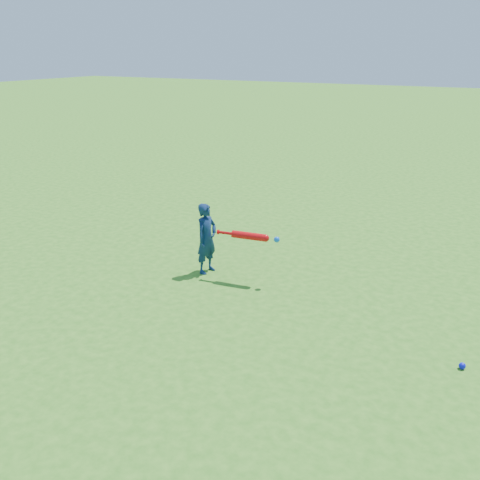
{
  "coord_description": "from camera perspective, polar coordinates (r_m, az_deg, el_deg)",
  "views": [
    {
      "loc": [
        3.5,
        -6.42,
        3.02
      ],
      "look_at": [
        0.25,
        -0.42,
        0.55
      ],
      "focal_mm": 40.0,
      "sensor_mm": 36.0,
      "label": 1
    }
  ],
  "objects": [
    {
      "name": "ground",
      "position": [
        7.92,
        -0.15,
        -2.5
      ],
      "size": [
        80.0,
        80.0,
        0.0
      ],
      "primitive_type": "plane",
      "color": "#30761C",
      "rests_on": "ground"
    },
    {
      "name": "child",
      "position": [
        7.46,
        -3.58,
        0.16
      ],
      "size": [
        0.29,
        0.39,
        1.0
      ],
      "primitive_type": "imported",
      "rotation": [
        0.0,
        0.0,
        1.44
      ],
      "color": "#10254D",
      "rests_on": "ground"
    },
    {
      "name": "bat_swing",
      "position": [
        7.12,
        1.25,
        0.4
      ],
      "size": [
        0.88,
        0.18,
        0.1
      ],
      "rotation": [
        0.0,
        0.0,
        0.12
      ],
      "color": "red",
      "rests_on": "ground"
    },
    {
      "name": "ground_ball_blue",
      "position": [
        5.88,
        22.62,
        -12.29
      ],
      "size": [
        0.07,
        0.07,
        0.07
      ],
      "primitive_type": "sphere",
      "color": "#0C10DC",
      "rests_on": "ground"
    }
  ]
}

